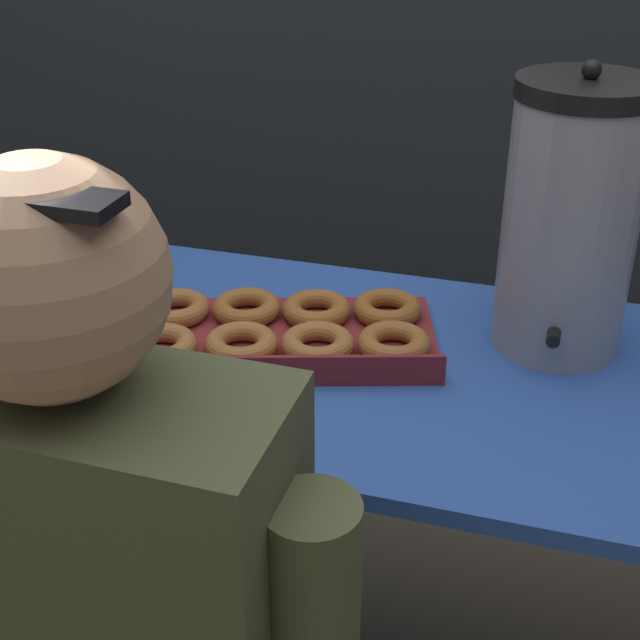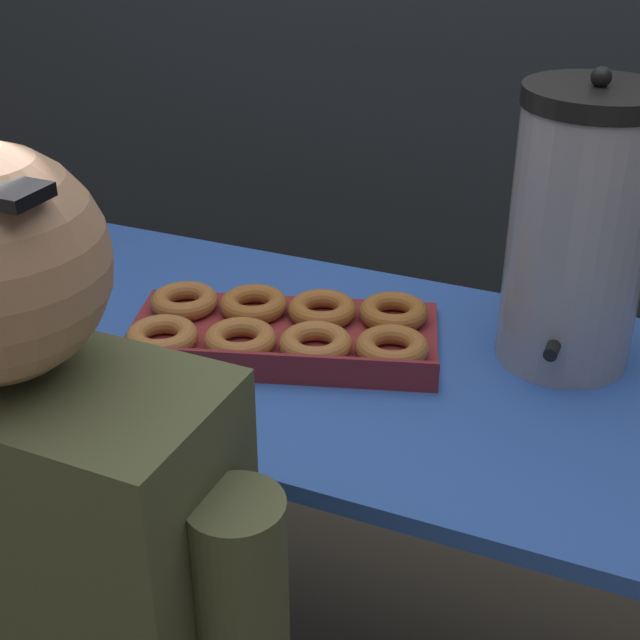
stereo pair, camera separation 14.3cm
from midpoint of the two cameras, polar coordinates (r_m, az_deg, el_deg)
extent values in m
cube|color=#2D56B2|center=(1.46, 3.95, -2.86)|extent=(1.55, 0.66, 0.03)
cylinder|color=#ADADB2|center=(2.17, -12.22, -3.70)|extent=(0.03, 0.03, 0.72)
cube|color=maroon|center=(1.49, 0.30, -1.14)|extent=(0.57, 0.41, 0.02)
cube|color=maroon|center=(1.36, -0.24, -2.91)|extent=(0.50, 0.16, 0.04)
torus|color=#A46734|center=(1.45, -7.33, -1.13)|extent=(0.15, 0.15, 0.03)
torus|color=#A06330|center=(1.43, -2.29, -1.32)|extent=(0.17, 0.17, 0.03)
torus|color=#A16431|center=(1.42, 2.60, -1.59)|extent=(0.16, 0.16, 0.03)
torus|color=#9B5E2B|center=(1.42, 7.51, -1.82)|extent=(0.15, 0.15, 0.03)
torus|color=#9E612E|center=(1.56, -6.10, 1.15)|extent=(0.15, 0.15, 0.03)
torus|color=#975A27|center=(1.54, -1.63, 0.96)|extent=(0.16, 0.16, 0.03)
torus|color=#975926|center=(1.52, 2.83, 0.61)|extent=(0.12, 0.12, 0.03)
torus|color=#945724|center=(1.53, 7.41, 0.43)|extent=(0.16, 0.16, 0.03)
cylinder|color=#939399|center=(1.43, 18.92, 4.82)|extent=(0.21, 0.21, 0.41)
cylinder|color=black|center=(1.37, 20.38, 13.24)|extent=(0.22, 0.22, 0.03)
sphere|color=black|center=(1.36, 20.57, 14.31)|extent=(0.03, 0.03, 0.03)
cylinder|color=black|center=(1.39, 17.58, -1.77)|extent=(0.02, 0.05, 0.02)
cube|color=black|center=(1.64, -16.05, 0.45)|extent=(0.08, 0.14, 0.01)
cube|color=#2D333D|center=(1.63, -16.08, 0.63)|extent=(0.07, 0.12, 0.00)
cube|color=#4C5133|center=(1.06, -13.16, -15.82)|extent=(0.44, 0.20, 0.55)
camera|label=1|loc=(0.07, -87.14, 1.55)|focal=50.00mm
camera|label=2|loc=(0.07, 92.86, -1.55)|focal=50.00mm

